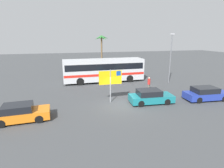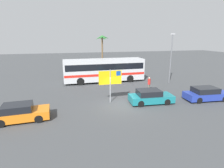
{
  "view_description": "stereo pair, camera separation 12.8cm",
  "coord_description": "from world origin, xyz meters",
  "px_view_note": "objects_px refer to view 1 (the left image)",
  "views": [
    {
      "loc": [
        -5.08,
        -15.01,
        6.13
      ],
      "look_at": [
        -0.29,
        2.98,
        1.3
      ],
      "focal_mm": 29.04,
      "sensor_mm": 36.0,
      "label": 1
    },
    {
      "loc": [
        -4.95,
        -15.04,
        6.13
      ],
      "look_at": [
        -0.29,
        2.98,
        1.3
      ],
      "focal_mm": 29.04,
      "sensor_mm": 36.0,
      "label": 2
    }
  ],
  "objects_px": {
    "pedestrian_by_bus": "(149,83)",
    "bus_front_coach": "(104,69)",
    "car_orange": "(21,113)",
    "ferry_sign": "(111,79)",
    "car_blue": "(206,94)",
    "car_teal": "(151,97)"
  },
  "relations": [
    {
      "from": "car_teal",
      "to": "pedestrian_by_bus",
      "type": "relative_size",
      "value": 2.56
    },
    {
      "from": "car_orange",
      "to": "car_teal",
      "type": "relative_size",
      "value": 0.96
    },
    {
      "from": "car_orange",
      "to": "pedestrian_by_bus",
      "type": "height_order",
      "value": "pedestrian_by_bus"
    },
    {
      "from": "bus_front_coach",
      "to": "car_blue",
      "type": "relative_size",
      "value": 2.45
    },
    {
      "from": "car_blue",
      "to": "car_teal",
      "type": "bearing_deg",
      "value": 178.57
    },
    {
      "from": "pedestrian_by_bus",
      "to": "bus_front_coach",
      "type": "bearing_deg",
      "value": 177.73
    },
    {
      "from": "car_orange",
      "to": "car_teal",
      "type": "bearing_deg",
      "value": 2.29
    },
    {
      "from": "bus_front_coach",
      "to": "pedestrian_by_bus",
      "type": "xyz_separation_m",
      "value": [
        4.07,
        -5.89,
        -0.81
      ]
    },
    {
      "from": "car_orange",
      "to": "bus_front_coach",
      "type": "bearing_deg",
      "value": 47.81
    },
    {
      "from": "bus_front_coach",
      "to": "pedestrian_by_bus",
      "type": "height_order",
      "value": "bus_front_coach"
    },
    {
      "from": "ferry_sign",
      "to": "car_orange",
      "type": "bearing_deg",
      "value": -164.01
    },
    {
      "from": "ferry_sign",
      "to": "car_orange",
      "type": "distance_m",
      "value": 8.04
    },
    {
      "from": "car_teal",
      "to": "car_orange",
      "type": "bearing_deg",
      "value": -170.52
    },
    {
      "from": "ferry_sign",
      "to": "pedestrian_by_bus",
      "type": "bearing_deg",
      "value": 25.58
    },
    {
      "from": "car_blue",
      "to": "car_orange",
      "type": "xyz_separation_m",
      "value": [
        -16.95,
        -0.4,
        -0.0
      ]
    },
    {
      "from": "pedestrian_by_bus",
      "to": "car_orange",
      "type": "bearing_deg",
      "value": -106.64
    },
    {
      "from": "ferry_sign",
      "to": "car_blue",
      "type": "xyz_separation_m",
      "value": [
        9.41,
        -1.79,
        -1.69
      ]
    },
    {
      "from": "bus_front_coach",
      "to": "ferry_sign",
      "type": "height_order",
      "value": "ferry_sign"
    },
    {
      "from": "car_blue",
      "to": "car_teal",
      "type": "xyz_separation_m",
      "value": [
        -5.81,
        0.59,
        -0.0
      ]
    },
    {
      "from": "bus_front_coach",
      "to": "pedestrian_by_bus",
      "type": "relative_size",
      "value": 6.7
    },
    {
      "from": "car_blue",
      "to": "ferry_sign",
      "type": "bearing_deg",
      "value": 173.6
    },
    {
      "from": "bus_front_coach",
      "to": "car_teal",
      "type": "bearing_deg",
      "value": -75.8
    }
  ]
}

